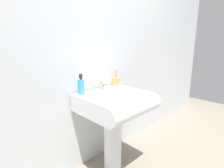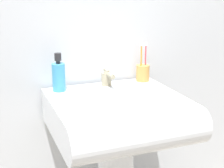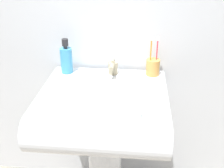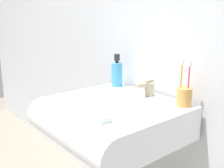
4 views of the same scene
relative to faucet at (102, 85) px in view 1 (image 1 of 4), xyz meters
name	(u,v)px [view 1 (image 1 of 4)]	position (x,y,z in m)	size (l,w,h in m)	color
ground_plane	(113,168)	(-0.02, -0.18, -0.84)	(6.00, 6.00, 0.00)	gray
wall_back	(92,48)	(-0.02, 0.11, 0.36)	(5.00, 0.05, 2.40)	silver
sink_pedestal	(113,140)	(-0.02, -0.18, -0.52)	(0.17, 0.17, 0.64)	white
sink_basin	(117,103)	(-0.02, -0.24, -0.12)	(0.59, 0.58, 0.16)	white
faucet	(102,85)	(0.00, 0.00, 0.00)	(0.05, 0.12, 0.08)	tan
toothbrush_cup	(115,81)	(0.21, 0.02, 0.01)	(0.07, 0.07, 0.21)	#D19347
soap_bottle	(81,86)	(-0.24, 0.00, 0.03)	(0.06, 0.06, 0.18)	#3F99CC
bar_soap	(139,94)	(0.11, -0.38, -0.03)	(0.09, 0.05, 0.02)	silver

